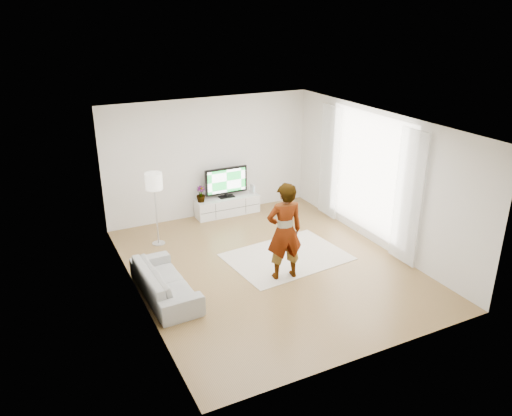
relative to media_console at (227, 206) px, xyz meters
name	(u,v)px	position (x,y,z in m)	size (l,w,h in m)	color
floor	(269,266)	(-0.31, -2.76, -0.22)	(6.00, 6.00, 0.00)	olive
ceiling	(270,123)	(-0.31, -2.76, 2.58)	(6.00, 6.00, 0.00)	white
wall_left	(134,223)	(-2.81, -2.76, 1.18)	(0.02, 6.00, 2.80)	silver
wall_right	(378,179)	(2.19, -2.76, 1.18)	(0.02, 6.00, 2.80)	silver
wall_back	(210,158)	(-0.31, 0.24, 1.18)	(5.00, 0.02, 2.80)	silver
wall_front	(374,270)	(-0.31, -5.76, 1.18)	(5.00, 0.02, 2.80)	silver
window	(368,173)	(2.17, -2.46, 1.23)	(0.01, 2.60, 2.50)	white
curtain_near	(408,198)	(2.09, -3.76, 1.13)	(0.04, 0.70, 2.60)	white
curtain_far	(330,162)	(2.09, -1.16, 1.13)	(0.04, 0.70, 2.60)	white
media_console	(227,206)	(0.00, 0.00, 0.00)	(1.55, 0.44, 0.44)	white
television	(226,181)	(0.00, 0.03, 0.61)	(1.05, 0.21, 0.73)	black
game_console	(253,189)	(0.68, 0.00, 0.33)	(0.08, 0.17, 0.22)	white
potted_plant	(201,194)	(-0.66, 0.00, 0.41)	(0.21, 0.21, 0.38)	#3F7238
rug	(287,257)	(0.18, -2.59, -0.21)	(2.30, 1.66, 0.01)	beige
player	(284,231)	(-0.26, -3.25, 0.71)	(0.67, 0.44, 1.84)	#334772
sofa	(165,282)	(-2.41, -2.90, 0.05)	(1.86, 0.73, 0.54)	#AEAEAA
floor_lamp	(154,184)	(-1.95, -0.85, 1.11)	(0.35, 0.35, 1.57)	silver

